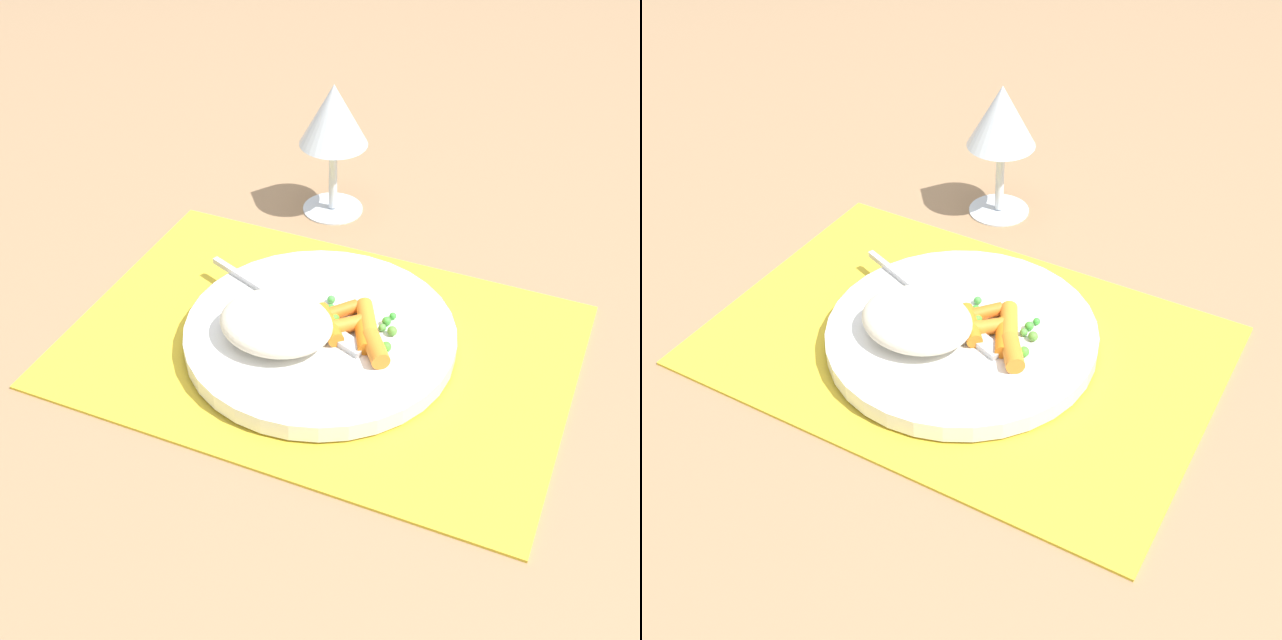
# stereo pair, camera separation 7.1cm
# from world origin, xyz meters

# --- Properties ---
(ground_plane) EXTENTS (2.40, 2.40, 0.00)m
(ground_plane) POSITION_xyz_m (0.00, 0.00, 0.00)
(ground_plane) COLOR #997551
(placemat) EXTENTS (0.48, 0.33, 0.01)m
(placemat) POSITION_xyz_m (0.00, 0.00, 0.00)
(placemat) COLOR gold
(placemat) RESTS_ON ground_plane
(plate) EXTENTS (0.26, 0.26, 0.02)m
(plate) POSITION_xyz_m (0.00, 0.00, 0.01)
(plate) COLOR white
(plate) RESTS_ON placemat
(rice_mound) EXTENTS (0.11, 0.09, 0.04)m
(rice_mound) POSITION_xyz_m (-0.03, -0.03, 0.04)
(rice_mound) COLOR beige
(rice_mound) RESTS_ON plate
(carrot_portion) EXTENTS (0.09, 0.08, 0.02)m
(carrot_portion) POSITION_xyz_m (0.03, 0.00, 0.03)
(carrot_portion) COLOR orange
(carrot_portion) RESTS_ON plate
(pea_scatter) EXTENTS (0.09, 0.08, 0.01)m
(pea_scatter) POSITION_xyz_m (0.03, 0.01, 0.03)
(pea_scatter) COLOR green
(pea_scatter) RESTS_ON plate
(fork) EXTENTS (0.20, 0.09, 0.01)m
(fork) POSITION_xyz_m (-0.03, 0.01, 0.03)
(fork) COLOR #BDBDBD
(fork) RESTS_ON plate
(wine_glass) EXTENTS (0.08, 0.08, 0.16)m
(wine_glass) POSITION_xyz_m (-0.08, 0.24, 0.12)
(wine_glass) COLOR silver
(wine_glass) RESTS_ON ground_plane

